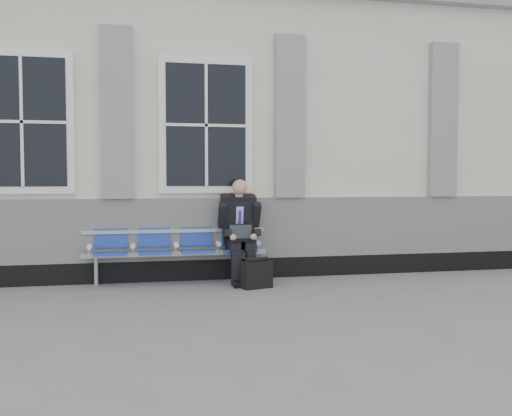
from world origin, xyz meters
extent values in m
plane|color=slate|center=(0.00, 0.00, 0.00)|extent=(70.00, 70.00, 0.00)
cube|color=silver|center=(0.00, 3.50, 2.10)|extent=(14.00, 4.00, 4.20)
cube|color=gray|center=(0.00, 3.50, 4.32)|extent=(14.40, 4.40, 0.24)
cube|color=black|center=(0.00, 1.47, 0.15)|extent=(14.00, 0.10, 0.30)
cube|color=silver|center=(0.00, 1.46, 0.75)|extent=(14.00, 0.08, 0.90)
cube|color=gray|center=(-0.90, 1.44, 2.40)|extent=(0.45, 0.14, 2.40)
cube|color=gray|center=(1.60, 1.44, 2.40)|extent=(0.45, 0.14, 2.40)
cube|color=gray|center=(4.10, 1.44, 2.40)|extent=(0.45, 0.14, 2.40)
cube|color=white|center=(-2.15, 1.46, 2.25)|extent=(1.35, 0.10, 1.95)
cube|color=black|center=(-2.15, 1.41, 2.25)|extent=(1.15, 0.02, 1.75)
cube|color=white|center=(0.35, 1.46, 2.25)|extent=(1.35, 0.10, 1.95)
cube|color=black|center=(0.35, 1.41, 2.25)|extent=(1.15, 0.02, 1.75)
cube|color=#9EA0A3|center=(-0.10, 1.30, 0.42)|extent=(2.60, 0.07, 0.07)
cube|color=#9EA0A3|center=(-0.10, 1.42, 0.73)|extent=(2.60, 0.05, 0.05)
cylinder|color=#9EA0A3|center=(-1.20, 1.30, 0.20)|extent=(0.06, 0.06, 0.39)
cylinder|color=#9EA0A3|center=(1.00, 1.30, 0.20)|extent=(0.06, 0.06, 0.39)
cube|color=#1934A1|center=(-1.00, 1.22, 0.45)|extent=(0.46, 0.42, 0.07)
cube|color=#1934A1|center=(-1.00, 1.43, 0.71)|extent=(0.46, 0.10, 0.40)
cube|color=#1934A1|center=(-0.40, 1.22, 0.45)|extent=(0.46, 0.42, 0.07)
cube|color=#1934A1|center=(-0.40, 1.43, 0.71)|extent=(0.46, 0.10, 0.40)
cube|color=#1934A1|center=(0.20, 1.22, 0.45)|extent=(0.46, 0.42, 0.07)
cube|color=#1934A1|center=(0.20, 1.43, 0.71)|extent=(0.46, 0.10, 0.40)
cube|color=#1934A1|center=(0.80, 1.22, 0.45)|extent=(0.46, 0.42, 0.07)
cube|color=#1934A1|center=(0.80, 1.43, 0.71)|extent=(0.46, 0.10, 0.40)
cylinder|color=white|center=(-1.28, 1.25, 0.55)|extent=(0.07, 0.12, 0.07)
cylinder|color=white|center=(-0.70, 1.25, 0.55)|extent=(0.07, 0.12, 0.07)
cylinder|color=white|center=(-0.10, 1.25, 0.55)|extent=(0.07, 0.12, 0.07)
cylinder|color=white|center=(0.50, 1.25, 0.55)|extent=(0.07, 0.12, 0.07)
cylinder|color=white|center=(1.08, 1.25, 0.55)|extent=(0.07, 0.12, 0.07)
cube|color=black|center=(0.69, 0.83, 0.05)|extent=(0.11, 0.27, 0.09)
cube|color=black|center=(0.90, 0.83, 0.05)|extent=(0.11, 0.27, 0.09)
cube|color=black|center=(0.69, 0.89, 0.25)|extent=(0.12, 0.13, 0.47)
cube|color=black|center=(0.90, 0.89, 0.25)|extent=(0.12, 0.13, 0.47)
cube|color=black|center=(0.69, 1.12, 0.54)|extent=(0.15, 0.46, 0.14)
cube|color=black|center=(0.90, 1.11, 0.54)|extent=(0.15, 0.46, 0.14)
cube|color=black|center=(0.80, 1.32, 0.88)|extent=(0.43, 0.35, 0.65)
cube|color=#BEDEF9|center=(0.80, 1.20, 0.90)|extent=(0.10, 0.10, 0.37)
cube|color=#3B27BA|center=(0.80, 1.19, 0.88)|extent=(0.05, 0.08, 0.30)
cube|color=black|center=(0.80, 1.29, 1.19)|extent=(0.49, 0.25, 0.15)
cylinder|color=#D69E86|center=(0.80, 1.24, 1.26)|extent=(0.11, 0.11, 0.10)
sphere|color=#D69E86|center=(0.80, 1.18, 1.36)|extent=(0.22, 0.22, 0.22)
cube|color=black|center=(0.55, 1.22, 0.96)|extent=(0.10, 0.29, 0.38)
cube|color=black|center=(1.04, 1.22, 0.96)|extent=(0.10, 0.29, 0.38)
cube|color=black|center=(0.59, 1.03, 0.72)|extent=(0.09, 0.32, 0.14)
cube|color=black|center=(1.00, 1.03, 0.72)|extent=(0.09, 0.32, 0.14)
sphere|color=#D69E86|center=(0.65, 0.89, 0.68)|extent=(0.09, 0.09, 0.09)
sphere|color=#D69E86|center=(0.94, 0.89, 0.68)|extent=(0.09, 0.09, 0.09)
cube|color=black|center=(0.80, 0.97, 0.62)|extent=(0.34, 0.24, 0.02)
cube|color=black|center=(0.80, 1.09, 0.73)|extent=(0.34, 0.09, 0.22)
cube|color=black|center=(0.80, 1.08, 0.73)|extent=(0.31, 0.07, 0.18)
cube|color=black|center=(0.94, 0.67, 0.18)|extent=(0.44, 0.28, 0.37)
cylinder|color=black|center=(0.94, 0.67, 0.39)|extent=(0.33, 0.15, 0.06)
camera|label=1|loc=(-0.63, -6.81, 1.49)|focal=40.00mm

